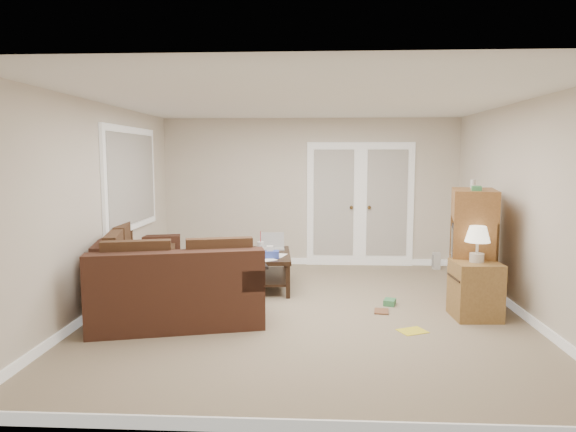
# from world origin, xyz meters

# --- Properties ---
(floor) EXTENTS (5.50, 5.50, 0.00)m
(floor) POSITION_xyz_m (0.00, 0.00, 0.00)
(floor) COLOR gray
(floor) RESTS_ON ground
(ceiling) EXTENTS (5.00, 5.50, 0.02)m
(ceiling) POSITION_xyz_m (0.00, 0.00, 2.50)
(ceiling) COLOR white
(ceiling) RESTS_ON wall_back
(wall_left) EXTENTS (0.02, 5.50, 2.50)m
(wall_left) POSITION_xyz_m (-2.50, 0.00, 1.25)
(wall_left) COLOR beige
(wall_left) RESTS_ON floor
(wall_right) EXTENTS (0.02, 5.50, 2.50)m
(wall_right) POSITION_xyz_m (2.50, 0.00, 1.25)
(wall_right) COLOR beige
(wall_right) RESTS_ON floor
(wall_back) EXTENTS (5.00, 0.02, 2.50)m
(wall_back) POSITION_xyz_m (0.00, 2.75, 1.25)
(wall_back) COLOR beige
(wall_back) RESTS_ON floor
(wall_front) EXTENTS (5.00, 0.02, 2.50)m
(wall_front) POSITION_xyz_m (0.00, -2.75, 1.25)
(wall_front) COLOR beige
(wall_front) RESTS_ON floor
(baseboards) EXTENTS (5.00, 5.50, 0.10)m
(baseboards) POSITION_xyz_m (0.00, 0.00, 0.05)
(baseboards) COLOR white
(baseboards) RESTS_ON floor
(french_doors) EXTENTS (1.80, 0.05, 2.13)m
(french_doors) POSITION_xyz_m (0.85, 2.71, 1.04)
(french_doors) COLOR white
(french_doors) RESTS_ON floor
(window_left) EXTENTS (0.05, 1.92, 1.42)m
(window_left) POSITION_xyz_m (-2.46, 1.00, 1.55)
(window_left) COLOR white
(window_left) RESTS_ON wall_left
(sectional_sofa) EXTENTS (2.50, 2.96, 0.87)m
(sectional_sofa) POSITION_xyz_m (-1.86, 0.09, 0.34)
(sectional_sofa) COLOR #43261A
(sectional_sofa) RESTS_ON floor
(coffee_table) EXTENTS (0.70, 1.25, 0.82)m
(coffee_table) POSITION_xyz_m (-0.57, 1.13, 0.27)
(coffee_table) COLOR black
(coffee_table) RESTS_ON floor
(tv_armoire) EXTENTS (0.68, 0.99, 1.56)m
(tv_armoire) POSITION_xyz_m (2.04, 0.40, 0.74)
(tv_armoire) COLOR brown
(tv_armoire) RESTS_ON floor
(side_cabinet) EXTENTS (0.53, 0.53, 1.07)m
(side_cabinet) POSITION_xyz_m (1.93, -0.13, 0.39)
(side_cabinet) COLOR olive
(side_cabinet) RESTS_ON floor
(space_heater) EXTENTS (0.12, 0.11, 0.28)m
(space_heater) POSITION_xyz_m (2.10, 2.45, 0.14)
(space_heater) COLOR silver
(space_heater) RESTS_ON floor
(floor_magazine) EXTENTS (0.35, 0.32, 0.01)m
(floor_magazine) POSITION_xyz_m (1.13, -0.65, 0.00)
(floor_magazine) COLOR yellow
(floor_magazine) RESTS_ON floor
(floor_greenbox) EXTENTS (0.18, 0.21, 0.07)m
(floor_greenbox) POSITION_xyz_m (1.03, 0.33, 0.04)
(floor_greenbox) COLOR #3D8851
(floor_greenbox) RESTS_ON floor
(floor_book) EXTENTS (0.20, 0.25, 0.02)m
(floor_book) POSITION_xyz_m (0.81, 0.04, 0.01)
(floor_book) COLOR brown
(floor_book) RESTS_ON floor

